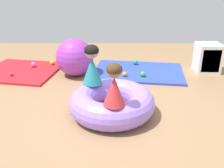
{
  "coord_description": "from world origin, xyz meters",
  "views": [
    {
      "loc": [
        0.09,
        -3.04,
        1.73
      ],
      "look_at": [
        0.06,
        0.18,
        0.36
      ],
      "focal_mm": 40.24,
      "sensor_mm": 36.0,
      "label": 1
    }
  ],
  "objects": [
    {
      "name": "play_ball_orange",
      "position": [
        0.29,
        1.28,
        0.08
      ],
      "size": [
        0.09,
        0.09,
        0.09
      ],
      "primitive_type": "sphere",
      "color": "orange",
      "rests_on": "gym_mat_far_right"
    },
    {
      "name": "play_ball_green",
      "position": [
        0.62,
        1.28,
        0.09
      ],
      "size": [
        0.1,
        0.1,
        0.1
      ],
      "primitive_type": "sphere",
      "color": "green",
      "rests_on": "gym_mat_far_right"
    },
    {
      "name": "play_ball_red",
      "position": [
        -1.82,
        1.29,
        0.08
      ],
      "size": [
        0.07,
        0.07,
        0.07
      ],
      "primitive_type": "sphere",
      "color": "red",
      "rests_on": "gym_mat_near_right"
    },
    {
      "name": "play_ball_blue",
      "position": [
        0.15,
        1.84,
        0.08
      ],
      "size": [
        0.08,
        0.08,
        0.08
      ],
      "primitive_type": "sphere",
      "color": "blue",
      "rests_on": "gym_mat_far_right"
    },
    {
      "name": "play_ball_teal",
      "position": [
        0.53,
        1.97,
        0.09
      ],
      "size": [
        0.11,
        0.11,
        0.11
      ],
      "primitive_type": "sphere",
      "color": "teal",
      "rests_on": "gym_mat_far_right"
    },
    {
      "name": "play_ball_pink",
      "position": [
        -1.55,
        1.79,
        0.09
      ],
      "size": [
        0.11,
        0.11,
        0.11
      ],
      "primitive_type": "sphere",
      "color": "pink",
      "rests_on": "gym_mat_near_right"
    },
    {
      "name": "child_in_red",
      "position": [
        0.09,
        -0.4,
        0.59
      ],
      "size": [
        0.37,
        0.37,
        0.51
      ],
      "rotation": [
        0.0,
        0.0,
        3.79
      ],
      "color": "red",
      "rests_on": "inflatable_cushion"
    },
    {
      "name": "gym_mat_far_right",
      "position": [
        0.57,
        1.6,
        0.02
      ],
      "size": [
        1.86,
        1.38,
        0.04
      ],
      "primitive_type": "cube",
      "rotation": [
        0.0,
        0.0,
        -0.13
      ],
      "color": "#2D47B7",
      "rests_on": "ground"
    },
    {
      "name": "play_ball_yellow",
      "position": [
        -1.21,
        1.95,
        0.08
      ],
      "size": [
        0.09,
        0.09,
        0.09
      ],
      "primitive_type": "sphere",
      "color": "yellow",
      "rests_on": "gym_mat_near_right"
    },
    {
      "name": "storage_cube",
      "position": [
        1.91,
        1.65,
        0.28
      ],
      "size": [
        0.44,
        0.44,
        0.56
      ],
      "color": "white",
      "rests_on": "ground"
    },
    {
      "name": "ground_plane",
      "position": [
        0.0,
        0.0,
        0.0
      ],
      "size": [
        8.0,
        8.0,
        0.0
      ],
      "primitive_type": "plane",
      "color": "#93704C"
    },
    {
      "name": "gym_mat_near_right",
      "position": [
        -1.75,
        1.61,
        0.02
      ],
      "size": [
        1.59,
        1.49,
        0.04
      ],
      "primitive_type": "cube",
      "rotation": [
        0.0,
        0.0,
        -0.17
      ],
      "color": "red",
      "rests_on": "ground"
    },
    {
      "name": "child_in_teal",
      "position": [
        -0.21,
        0.24,
        0.61
      ],
      "size": [
        0.38,
        0.38,
        0.56
      ],
      "rotation": [
        0.0,
        0.0,
        4.29
      ],
      "color": "teal",
      "rests_on": "inflatable_cushion"
    },
    {
      "name": "inflatable_cushion",
      "position": [
        0.06,
        -0.02,
        0.17
      ],
      "size": [
        1.16,
        1.16,
        0.34
      ],
      "primitive_type": "torus",
      "color": "#9975EA",
      "rests_on": "ground"
    },
    {
      "name": "exercise_ball_large",
      "position": [
        -0.65,
        1.45,
        0.35
      ],
      "size": [
        0.7,
        0.7,
        0.7
      ],
      "primitive_type": "sphere",
      "color": "purple",
      "rests_on": "ground"
    }
  ]
}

